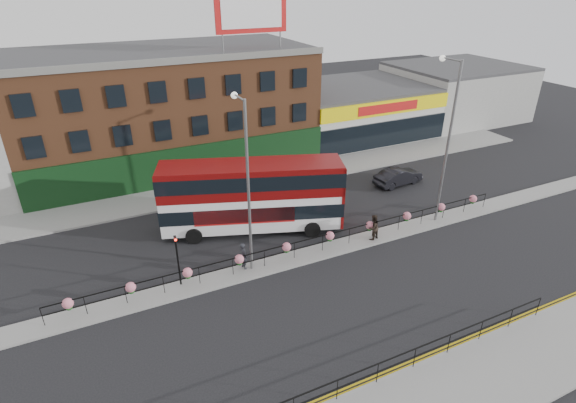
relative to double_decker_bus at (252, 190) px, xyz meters
name	(u,v)px	position (x,y,z in m)	size (l,w,h in m)	color
ground	(308,256)	(1.88, -4.59, -3.02)	(120.00, 120.00, 0.00)	black
south_pavement	(443,400)	(1.88, -16.59, -2.95)	(60.00, 4.00, 0.15)	gray
north_pavement	(242,184)	(1.88, 7.41, -2.95)	(60.00, 4.00, 0.15)	gray
median	(308,255)	(1.88, -4.59, -2.95)	(60.00, 1.60, 0.15)	gray
yellow_line_inner	(407,363)	(1.88, -14.29, -3.02)	(60.00, 0.10, 0.01)	gold
yellow_line_outer	(409,366)	(1.88, -14.47, -3.02)	(60.00, 0.10, 0.01)	gold
brick_building	(168,108)	(-2.12, 15.37, 2.11)	(25.00, 12.21, 10.30)	brown
supermarket	(353,109)	(17.88, 15.31, -0.37)	(15.00, 12.25, 5.30)	silver
warehouse_east	(455,91)	(32.63, 15.41, 0.13)	(14.50, 12.00, 6.30)	#9E9E99
billboard	(251,13)	(4.38, 10.40, 10.16)	(6.00, 0.29, 4.40)	red
median_railing	(309,242)	(1.88, -4.59, -1.98)	(30.04, 0.56, 1.23)	black
south_railing	(378,369)	(-0.12, -14.69, -2.06)	(20.04, 0.05, 1.12)	black
double_decker_bus	(252,190)	(0.00, 0.00, 0.00)	(12.41, 6.68, 4.92)	white
car	(398,176)	(13.79, 1.79, -2.30)	(4.49, 1.95, 1.44)	black
pedestrian_a	(244,256)	(-2.30, -4.22, -2.01)	(0.54, 0.70, 1.72)	#23242A
pedestrian_b	(373,227)	(6.58, -4.81, -1.98)	(1.01, 0.86, 1.79)	black
lamp_column_west	(246,174)	(-1.90, -4.20, 3.21)	(0.37, 1.80, 10.26)	slate
lamp_column_east	(447,130)	(12.21, -4.29, 3.76)	(0.40, 1.96, 11.18)	slate
traffic_light_median	(177,250)	(-6.12, -4.19, -0.55)	(0.15, 0.28, 3.65)	black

